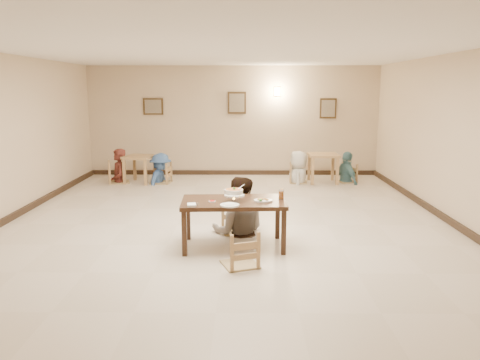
{
  "coord_description": "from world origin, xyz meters",
  "views": [
    {
      "loc": [
        0.3,
        -7.99,
        2.36
      ],
      "look_at": [
        0.24,
        -0.75,
        0.96
      ],
      "focal_mm": 35.0,
      "sensor_mm": 36.0,
      "label": 1
    }
  ],
  "objects_px": {
    "bg_table_left": "(140,161)",
    "bg_diner_c": "(299,151)",
    "curry_warmer": "(234,192)",
    "bg_diner_b": "(160,153)",
    "chair_far": "(236,203)",
    "bg_chair_ll": "(118,162)",
    "bg_chair_lr": "(160,163)",
    "bg_chair_rl": "(299,165)",
    "chair_near": "(240,232)",
    "bg_diner_d": "(348,152)",
    "bg_table_right": "(323,159)",
    "main_table": "(233,206)",
    "drink_glass": "(281,194)",
    "bg_chair_rr": "(347,165)",
    "main_diner": "(239,177)",
    "bg_diner_a": "(118,149)"
  },
  "relations": [
    {
      "from": "bg_chair_rr",
      "to": "curry_warmer",
      "type": "bearing_deg",
      "value": -50.23
    },
    {
      "from": "curry_warmer",
      "to": "bg_diner_b",
      "type": "relative_size",
      "value": 0.2
    },
    {
      "from": "bg_chair_rl",
      "to": "bg_chair_rr",
      "type": "relative_size",
      "value": 1.04
    },
    {
      "from": "bg_chair_rr",
      "to": "bg_table_right",
      "type": "bearing_deg",
      "value": -105.29
    },
    {
      "from": "bg_table_left",
      "to": "chair_near",
      "type": "bearing_deg",
      "value": -65.45
    },
    {
      "from": "main_diner",
      "to": "bg_chair_rr",
      "type": "relative_size",
      "value": 2.12
    },
    {
      "from": "bg_diner_a",
      "to": "chair_far",
      "type": "bearing_deg",
      "value": 15.13
    },
    {
      "from": "chair_far",
      "to": "bg_diner_b",
      "type": "height_order",
      "value": "bg_diner_b"
    },
    {
      "from": "main_table",
      "to": "curry_warmer",
      "type": "distance_m",
      "value": 0.23
    },
    {
      "from": "bg_table_right",
      "to": "bg_chair_lr",
      "type": "distance_m",
      "value": 4.16
    },
    {
      "from": "bg_table_left",
      "to": "bg_chair_lr",
      "type": "relative_size",
      "value": 0.83
    },
    {
      "from": "main_diner",
      "to": "drink_glass",
      "type": "bearing_deg",
      "value": 136.74
    },
    {
      "from": "bg_chair_lr",
      "to": "bg_diner_a",
      "type": "bearing_deg",
      "value": -82.75
    },
    {
      "from": "bg_chair_lr",
      "to": "bg_diner_b",
      "type": "distance_m",
      "value": 0.26
    },
    {
      "from": "bg_table_right",
      "to": "bg_diner_a",
      "type": "bearing_deg",
      "value": -179.08
    },
    {
      "from": "chair_near",
      "to": "main_diner",
      "type": "distance_m",
      "value": 1.57
    },
    {
      "from": "chair_far",
      "to": "bg_chair_lr",
      "type": "xyz_separation_m",
      "value": [
        -2.0,
        4.14,
        0.02
      ]
    },
    {
      "from": "bg_chair_lr",
      "to": "bg_chair_rl",
      "type": "distance_m",
      "value": 3.53
    },
    {
      "from": "bg_diner_c",
      "to": "bg_diner_d",
      "type": "relative_size",
      "value": 1.03
    },
    {
      "from": "bg_table_left",
      "to": "bg_diner_b",
      "type": "bearing_deg",
      "value": -4.18
    },
    {
      "from": "main_table",
      "to": "bg_chair_rl",
      "type": "bearing_deg",
      "value": 70.0
    },
    {
      "from": "drink_glass",
      "to": "bg_chair_ll",
      "type": "bearing_deg",
      "value": 127.91
    },
    {
      "from": "chair_far",
      "to": "bg_chair_rr",
      "type": "relative_size",
      "value": 1.09
    },
    {
      "from": "bg_chair_lr",
      "to": "bg_chair_rl",
      "type": "xyz_separation_m",
      "value": [
        3.53,
        0.08,
        -0.04
      ]
    },
    {
      "from": "bg_chair_lr",
      "to": "chair_near",
      "type": "bearing_deg",
      "value": 28.31
    },
    {
      "from": "chair_near",
      "to": "bg_diner_d",
      "type": "height_order",
      "value": "bg_diner_d"
    },
    {
      "from": "bg_chair_ll",
      "to": "bg_diner_c",
      "type": "bearing_deg",
      "value": -106.85
    },
    {
      "from": "bg_diner_b",
      "to": "bg_chair_rl",
      "type": "bearing_deg",
      "value": -72.6
    },
    {
      "from": "bg_chair_lr",
      "to": "bg_chair_rr",
      "type": "bearing_deg",
      "value": 100.33
    },
    {
      "from": "main_table",
      "to": "curry_warmer",
      "type": "xyz_separation_m",
      "value": [
        0.0,
        -0.05,
        0.23
      ]
    },
    {
      "from": "curry_warmer",
      "to": "bg_diner_b",
      "type": "height_order",
      "value": "bg_diner_b"
    },
    {
      "from": "bg_chair_lr",
      "to": "bg_diner_d",
      "type": "height_order",
      "value": "bg_diner_d"
    },
    {
      "from": "chair_far",
      "to": "bg_table_right",
      "type": "bearing_deg",
      "value": 50.63
    },
    {
      "from": "chair_far",
      "to": "bg_table_left",
      "type": "xyz_separation_m",
      "value": [
        -2.54,
        4.18,
        0.08
      ]
    },
    {
      "from": "chair_far",
      "to": "bg_chair_rl",
      "type": "relative_size",
      "value": 1.05
    },
    {
      "from": "drink_glass",
      "to": "bg_chair_rl",
      "type": "relative_size",
      "value": 0.16
    },
    {
      "from": "bg_table_right",
      "to": "bg_chair_rr",
      "type": "xyz_separation_m",
      "value": [
        0.63,
        0.07,
        -0.16
      ]
    },
    {
      "from": "bg_chair_rl",
      "to": "main_table",
      "type": "bearing_deg",
      "value": 166.79
    },
    {
      "from": "bg_chair_rl",
      "to": "bg_chair_rr",
      "type": "distance_m",
      "value": 1.27
    },
    {
      "from": "chair_far",
      "to": "bg_diner_d",
      "type": "xyz_separation_m",
      "value": [
        2.79,
        4.32,
        0.31
      ]
    },
    {
      "from": "chair_near",
      "to": "main_diner",
      "type": "xyz_separation_m",
      "value": [
        -0.03,
        1.5,
        0.47
      ]
    },
    {
      "from": "bg_chair_ll",
      "to": "bg_chair_lr",
      "type": "xyz_separation_m",
      "value": [
        1.08,
        -0.02,
        -0.03
      ]
    },
    {
      "from": "chair_far",
      "to": "bg_chair_rl",
      "type": "xyz_separation_m",
      "value": [
        1.53,
        4.22,
        -0.02
      ]
    },
    {
      "from": "bg_chair_ll",
      "to": "bg_chair_lr",
      "type": "height_order",
      "value": "bg_chair_ll"
    },
    {
      "from": "main_table",
      "to": "bg_diner_c",
      "type": "xyz_separation_m",
      "value": [
        1.55,
        5.01,
        0.18
      ]
    },
    {
      "from": "bg_diner_b",
      "to": "bg_chair_rr",
      "type": "bearing_deg",
      "value": -71.81
    },
    {
      "from": "bg_table_left",
      "to": "bg_diner_c",
      "type": "xyz_separation_m",
      "value": [
        4.07,
        0.04,
        0.26
      ]
    },
    {
      "from": "chair_far",
      "to": "bg_chair_rl",
      "type": "bearing_deg",
      "value": 57.67
    },
    {
      "from": "chair_far",
      "to": "main_table",
      "type": "bearing_deg",
      "value": -104.08
    },
    {
      "from": "chair_near",
      "to": "bg_diner_d",
      "type": "bearing_deg",
      "value": -134.61
    }
  ]
}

